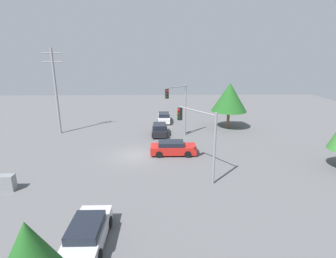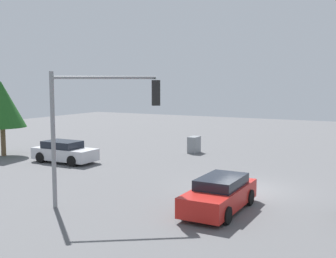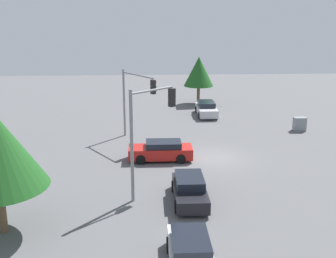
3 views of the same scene
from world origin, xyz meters
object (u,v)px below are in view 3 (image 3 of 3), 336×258
sedan_red (161,151)px  traffic_signal_main (136,93)px  sedan_silver (206,109)px  sedan_dark (190,190)px  sedan_white (191,254)px  traffic_signal_cross (148,123)px  electrical_cabinet (300,124)px

sedan_red → traffic_signal_main: 5.96m
sedan_silver → sedan_dark: (-3.58, -19.43, 0.00)m
sedan_white → traffic_signal_cross: traffic_signal_cross is taller
sedan_red → sedan_dark: bearing=-168.5°
sedan_silver → traffic_signal_main: 10.98m
sedan_dark → traffic_signal_main: traffic_signal_main is taller
traffic_signal_main → traffic_signal_cross: 10.44m
sedan_red → electrical_cabinet: 14.14m
sedan_silver → sedan_dark: 19.75m
sedan_white → sedan_silver: bearing=-99.2°
sedan_white → sedan_silver: (4.15, 25.76, 0.01)m
electrical_cabinet → sedan_red: bearing=-151.0°
sedan_silver → sedan_red: sedan_silver is taller
sedan_red → traffic_signal_cross: 6.81m
sedan_silver → traffic_signal_main: size_ratio=0.76×
traffic_signal_main → electrical_cabinet: size_ratio=4.68×
sedan_dark → electrical_cabinet: sedan_dark is taller
sedan_silver → traffic_signal_cross: bearing=72.5°
traffic_signal_cross → sedan_red: bearing=39.8°
sedan_white → traffic_signal_cross: 8.34m
sedan_silver → electrical_cabinet: bearing=141.8°
sedan_silver → traffic_signal_cross: size_ratio=0.68×
sedan_red → electrical_cabinet: bearing=-61.0°
traffic_signal_cross → traffic_signal_main: bearing=53.6°
sedan_silver → traffic_signal_cross: (-5.81, -18.42, 3.59)m
sedan_white → traffic_signal_main: size_ratio=0.77×
traffic_signal_main → electrical_cabinet: 14.72m
sedan_white → sedan_red: bearing=-86.5°
sedan_silver → electrical_cabinet: 9.43m
traffic_signal_main → electrical_cabinet: traffic_signal_main is taller
traffic_signal_main → sedan_white: bearing=-25.9°
sedan_red → electrical_cabinet: sedan_red is taller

